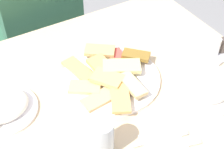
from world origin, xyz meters
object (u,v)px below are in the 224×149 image
salad_plate_rice (207,89)px  spoon (160,139)px  paper_napkin (163,145)px  fork (167,149)px  pide_platter (111,76)px  salad_plate_greens (2,107)px  drinking_glass (102,137)px  condiment_caddy (218,50)px  dining_table (112,98)px  dining_chair (37,27)px

salad_plate_rice → spoon: size_ratio=1.20×
paper_napkin → fork: 0.02m
salad_plate_rice → fork: size_ratio=1.02×
salad_plate_rice → pide_platter: bearing=136.8°
paper_napkin → salad_plate_greens: bearing=135.0°
drinking_glass → condiment_caddy: 0.59m
paper_napkin → spoon: bearing=90.0°
dining_table → salad_plate_rice: (0.24, -0.21, 0.11)m
salad_plate_rice → paper_napkin: size_ratio=1.76×
dining_table → fork: bearing=-90.8°
dining_table → condiment_caddy: condiment_caddy is taller
salad_plate_greens → spoon: size_ratio=1.28×
spoon → condiment_caddy: size_ratio=1.67×
dining_table → fork: fork is taller
salad_plate_greens → fork: (0.36, -0.38, -0.02)m
fork → condiment_caddy: condiment_caddy is taller
dining_table → paper_napkin: (-0.00, -0.30, 0.08)m
dining_chair → spoon: dining_chair is taller
salad_plate_rice → spoon: (-0.24, -0.07, -0.02)m
dining_chair → drinking_glass: 0.93m
dining_chair → fork: size_ratio=4.78×
fork → spoon: same height
condiment_caddy → dining_table: bearing=169.5°
pide_platter → salad_plate_rice: bearing=-43.2°
dining_chair → pide_platter: size_ratio=2.59×
paper_napkin → pide_platter: bearing=88.9°
pide_platter → spoon: pide_platter is taller
pide_platter → salad_plate_greens: size_ratio=1.68×
dining_table → pide_platter: 0.10m
drinking_glass → condiment_caddy: (0.57, 0.15, -0.04)m
condiment_caddy → drinking_glass: bearing=-165.7°
dining_table → dining_chair: bearing=93.6°
paper_napkin → drinking_glass: bearing=154.7°
salad_plate_rice → condiment_caddy: 0.22m
salad_plate_greens → drinking_glass: drinking_glass is taller
spoon → salad_plate_greens: bearing=151.3°
pide_platter → spoon: 0.30m
salad_plate_rice → spoon: bearing=-163.2°
pide_platter → salad_plate_rice: 0.32m
paper_napkin → spoon: spoon is taller
dining_chair → drinking_glass: bearing=-97.7°
pide_platter → paper_napkin: bearing=-91.1°
pide_platter → drinking_glass: (-0.17, -0.24, 0.04)m
pide_platter → salad_plate_rice: size_ratio=1.80×
pide_platter → salad_plate_greens: 0.37m
dining_table → salad_plate_greens: size_ratio=4.79×
paper_napkin → fork: fork is taller
dining_chair → paper_napkin: 0.99m
salad_plate_rice → drinking_glass: 0.40m
pide_platter → dining_chair: bearing=93.8°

